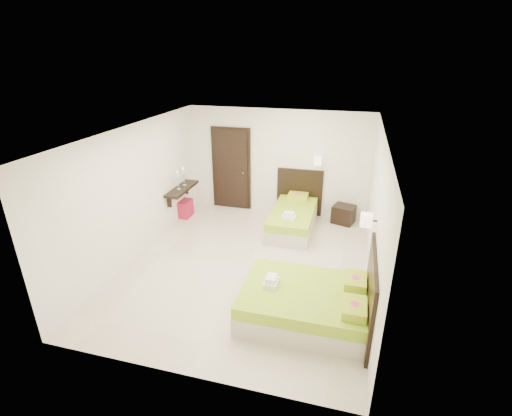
% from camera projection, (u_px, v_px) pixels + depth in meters
% --- Properties ---
extents(floor, '(5.50, 5.50, 0.00)m').
position_uv_depth(floor, '(247.00, 265.00, 7.21)').
color(floor, beige).
rests_on(floor, ground).
extents(bed_single, '(1.13, 1.89, 1.56)m').
position_uv_depth(bed_single, '(293.00, 216.00, 8.63)').
color(bed_single, beige).
rests_on(bed_single, ground).
extents(bed_double, '(1.93, 1.64, 1.59)m').
position_uv_depth(bed_double, '(310.00, 302.00, 5.69)').
color(bed_double, beige).
rests_on(bed_double, ground).
extents(nightstand, '(0.59, 0.56, 0.43)m').
position_uv_depth(nightstand, '(343.00, 214.00, 8.92)').
color(nightstand, black).
rests_on(nightstand, ground).
extents(ottoman, '(0.42, 0.42, 0.42)m').
position_uv_depth(ottoman, '(182.00, 208.00, 9.27)').
color(ottoman, maroon).
rests_on(ottoman, ground).
extents(door, '(1.02, 0.15, 2.14)m').
position_uv_depth(door, '(231.00, 169.00, 9.48)').
color(door, black).
rests_on(door, ground).
extents(console_shelf, '(0.35, 1.20, 0.78)m').
position_uv_depth(console_shelf, '(182.00, 189.00, 8.81)').
color(console_shelf, black).
rests_on(console_shelf, ground).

